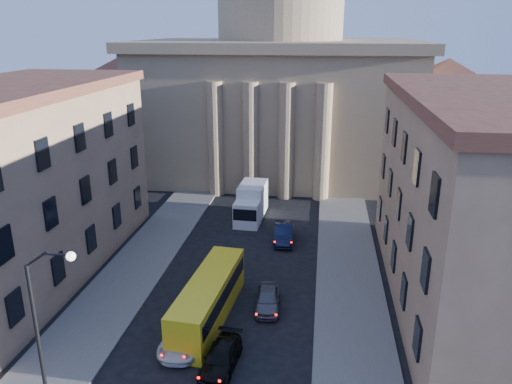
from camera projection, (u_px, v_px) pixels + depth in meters
The scene contains 12 objects.
sidewalk_left at pixel (109, 302), 35.38m from camera, with size 5.00×60.00×0.15m, color #605D58.
sidewalk_right at pixel (352, 320), 33.20m from camera, with size 5.00×60.00×0.15m, color #605D58.
church at pixel (279, 81), 65.81m from camera, with size 68.02×28.76×36.60m.
building_left at pixel (16, 182), 37.92m from camera, with size 11.60×26.60×14.70m.
building_right at pixel (484, 202), 33.56m from camera, with size 11.60×26.60×14.70m.
street_lamp at pixel (45, 316), 24.14m from camera, with size 2.62×0.44×8.83m.
car_left_mid at pixel (184, 335), 30.47m from camera, with size 2.34×5.07×1.41m, color silver.
car_right_mid at pixel (221, 358), 28.48m from camera, with size 1.79×4.40×1.28m, color black.
car_right_far at pixel (268, 299), 34.53m from camera, with size 1.64×4.09×1.39m, color #515156.
car_right_distant at pixel (284, 233), 45.34m from camera, with size 1.65×4.74×1.56m, color black.
city_bus at pixel (209, 297), 33.09m from camera, with size 3.17×10.38×2.88m.
box_truck at pixel (251, 203), 50.43m from camera, with size 2.73×6.38×3.45m.
Camera 1 is at (6.03, -11.43, 18.60)m, focal length 35.00 mm.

